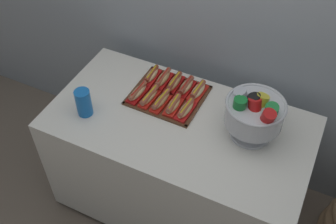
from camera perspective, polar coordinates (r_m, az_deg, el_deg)
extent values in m
plane|color=#7A6B5B|center=(2.84, 1.25, -12.31)|extent=(10.00, 10.00, 0.00)
cube|color=white|center=(2.49, 1.41, -7.25)|extent=(1.44, 0.76, 0.76)
cylinder|color=black|center=(2.90, -12.56, -11.52)|extent=(0.05, 0.05, 0.04)
cylinder|color=black|center=(3.15, -6.87, -3.96)|extent=(0.05, 0.05, 0.04)
cylinder|color=black|center=(2.91, 15.05, -11.99)|extent=(0.05, 0.05, 0.04)
cube|color=#56331E|center=(2.33, 0.00, 2.32)|extent=(0.41, 0.37, 0.01)
cube|color=#56331E|center=(2.22, -1.99, -0.29)|extent=(0.41, 0.02, 0.01)
cube|color=#56331E|center=(2.44, 1.82, 4.93)|extent=(0.41, 0.02, 0.01)
cube|color=#56331E|center=(2.40, -4.16, 3.88)|extent=(0.02, 0.36, 0.01)
cube|color=#56331E|center=(2.27, 4.39, 0.92)|extent=(0.02, 0.36, 0.01)
cube|color=#B21414|center=(2.33, -4.22, 2.44)|extent=(0.07, 0.18, 0.02)
ellipsoid|color=beige|center=(2.31, -4.25, 2.84)|extent=(0.06, 0.16, 0.04)
cylinder|color=#A8563D|center=(2.30, -4.26, 3.06)|extent=(0.04, 0.16, 0.03)
cylinder|color=red|center=(2.29, -4.28, 3.29)|extent=(0.02, 0.13, 0.01)
cube|color=red|center=(2.30, -2.60, 1.86)|extent=(0.07, 0.18, 0.02)
ellipsoid|color=#E0BC7F|center=(2.28, -2.61, 2.22)|extent=(0.06, 0.16, 0.04)
cylinder|color=#A8563D|center=(2.28, -2.62, 2.42)|extent=(0.04, 0.16, 0.03)
cylinder|color=yellow|center=(2.27, -2.63, 2.68)|extent=(0.02, 0.14, 0.01)
cube|color=red|center=(2.27, -0.93, 1.27)|extent=(0.07, 0.18, 0.02)
ellipsoid|color=tan|center=(2.26, -0.94, 1.68)|extent=(0.06, 0.17, 0.04)
cylinder|color=#A8563D|center=(2.25, -0.94, 1.91)|extent=(0.04, 0.17, 0.03)
cylinder|color=yellow|center=(2.24, -0.95, 2.15)|extent=(0.02, 0.14, 0.01)
cube|color=red|center=(2.25, 0.77, 0.67)|extent=(0.06, 0.16, 0.02)
ellipsoid|color=#E0BC7F|center=(2.23, 0.77, 1.03)|extent=(0.05, 0.15, 0.04)
cylinder|color=#A8563D|center=(2.23, 0.77, 1.22)|extent=(0.03, 0.14, 0.03)
cylinder|color=yellow|center=(2.22, 0.78, 1.50)|extent=(0.01, 0.12, 0.01)
cube|color=red|center=(2.23, 2.50, 0.05)|extent=(0.07, 0.17, 0.02)
ellipsoid|color=tan|center=(2.21, 2.51, 0.42)|extent=(0.06, 0.16, 0.04)
cylinder|color=#A8563D|center=(2.20, 2.52, 0.62)|extent=(0.04, 0.15, 0.03)
cylinder|color=yellow|center=(2.19, 2.53, 0.87)|extent=(0.02, 0.13, 0.01)
cube|color=red|center=(2.43, -2.29, 4.84)|extent=(0.06, 0.16, 0.02)
ellipsoid|color=beige|center=(2.42, -2.31, 5.24)|extent=(0.05, 0.15, 0.04)
cylinder|color=brown|center=(2.41, -2.32, 5.46)|extent=(0.03, 0.14, 0.03)
cylinder|color=yellow|center=(2.40, -2.32, 5.67)|extent=(0.01, 0.12, 0.01)
cube|color=red|center=(2.40, -0.71, 4.32)|extent=(0.07, 0.18, 0.02)
ellipsoid|color=tan|center=(2.39, -0.72, 4.74)|extent=(0.05, 0.16, 0.04)
cylinder|color=#A8563D|center=(2.38, -0.72, 4.98)|extent=(0.03, 0.16, 0.03)
cylinder|color=red|center=(2.37, -0.72, 5.21)|extent=(0.01, 0.14, 0.01)
cube|color=#B21414|center=(2.38, 0.90, 3.78)|extent=(0.06, 0.18, 0.02)
ellipsoid|color=tan|center=(2.36, 0.90, 4.21)|extent=(0.05, 0.17, 0.04)
cylinder|color=brown|center=(2.35, 0.91, 4.45)|extent=(0.03, 0.15, 0.03)
cylinder|color=yellow|center=(2.34, 0.91, 4.69)|extent=(0.01, 0.13, 0.01)
cube|color=#B21414|center=(2.36, 2.54, 3.22)|extent=(0.07, 0.17, 0.02)
ellipsoid|color=beige|center=(2.34, 2.56, 3.63)|extent=(0.06, 0.15, 0.04)
cylinder|color=#9E4C38|center=(2.33, 2.57, 3.85)|extent=(0.04, 0.15, 0.03)
cylinder|color=red|center=(2.32, 2.58, 4.10)|extent=(0.01, 0.13, 0.01)
cube|color=red|center=(2.34, 4.21, 2.65)|extent=(0.08, 0.16, 0.02)
ellipsoid|color=beige|center=(2.32, 4.24, 3.05)|extent=(0.06, 0.15, 0.04)
cylinder|color=#A8563D|center=(2.31, 4.25, 3.27)|extent=(0.04, 0.15, 0.03)
cylinder|color=yellow|center=(2.30, 4.27, 3.52)|extent=(0.02, 0.12, 0.01)
cylinder|color=silver|center=(2.17, 11.46, -2.91)|extent=(0.22, 0.22, 0.02)
cone|color=silver|center=(2.14, 11.65, -2.06)|extent=(0.08, 0.08, 0.08)
cylinder|color=silver|center=(2.06, 12.06, -0.17)|extent=(0.29, 0.29, 0.13)
torus|color=silver|center=(2.02, 12.32, 1.05)|extent=(0.30, 0.30, 0.02)
cylinder|color=#197A33|center=(2.01, 14.29, -0.20)|extent=(0.09, 0.12, 0.14)
cylinder|color=yellow|center=(2.04, 12.68, 0.86)|extent=(0.09, 0.10, 0.15)
cylinder|color=black|center=(2.03, 12.24, 0.88)|extent=(0.11, 0.08, 0.14)
cylinder|color=#B7BCC6|center=(2.05, 10.45, 1.63)|extent=(0.13, 0.10, 0.15)
cylinder|color=#197A33|center=(2.00, 9.95, 0.47)|extent=(0.07, 0.07, 0.13)
cylinder|color=red|center=(2.01, 12.09, 0.28)|extent=(0.10, 0.11, 0.15)
cylinder|color=red|center=(1.98, 13.64, -1.15)|extent=(0.10, 0.10, 0.14)
cylinder|color=blue|center=(2.25, -11.67, 0.79)|extent=(0.08, 0.08, 0.10)
cylinder|color=blue|center=(2.24, -11.74, 1.13)|extent=(0.08, 0.08, 0.10)
cylinder|color=blue|center=(2.22, -11.81, 1.47)|extent=(0.08, 0.08, 0.10)
cylinder|color=blue|center=(2.21, -11.89, 1.82)|extent=(0.08, 0.08, 0.10)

